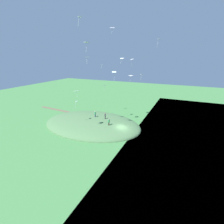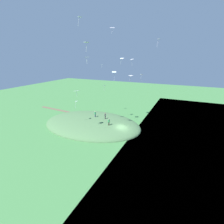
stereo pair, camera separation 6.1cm
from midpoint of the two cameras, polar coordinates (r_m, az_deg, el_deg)
ground_plane at (r=40.10m, az=3.57°, el=-7.24°), size 160.00×160.00×0.00m
grass_hill at (r=45.16m, az=-6.90°, el=-4.29°), size 26.64×18.75×4.16m
dirt_path at (r=59.13m, az=-17.33°, el=0.55°), size 17.60×2.59×0.04m
person_walking_path at (r=44.22m, az=-5.75°, el=-0.49°), size 0.48×0.48×1.59m
person_with_child at (r=39.45m, az=-1.05°, el=-3.14°), size 0.52×0.52×1.70m
person_watching_kites at (r=42.93m, az=-2.31°, el=-1.10°), size 0.50×0.50×1.60m
kite_0 at (r=34.87m, az=-11.86°, el=7.10°), size 1.11×1.25×1.34m
kite_1 at (r=33.03m, az=-8.68°, el=22.38°), size 0.97×1.12×1.76m
kite_2 at (r=38.65m, az=-10.92°, el=29.15°), size 0.91×1.00×1.79m
kite_3 at (r=44.89m, az=10.11°, el=12.38°), size 0.78×0.61×1.65m
kite_4 at (r=45.40m, az=6.90°, el=17.38°), size 1.27×1.33×1.88m
kite_5 at (r=35.07m, az=6.52°, el=12.18°), size 0.85×1.02×1.30m
kite_6 at (r=40.42m, az=0.09°, el=26.85°), size 1.28×1.10×1.32m
kite_7 at (r=40.54m, az=-2.60°, el=8.92°), size 0.63×0.75×1.25m
kite_8 at (r=35.91m, az=3.43°, el=17.73°), size 0.77×0.54×1.35m
kite_9 at (r=36.93m, az=-8.51°, el=17.96°), size 0.94×0.93×1.45m
kite_10 at (r=34.04m, az=15.71°, el=22.74°), size 0.51×0.67×1.41m
kite_11 at (r=40.11m, az=-12.08°, el=3.40°), size 0.50×0.67×1.72m
kite_12 at (r=40.69m, az=0.77°, el=13.38°), size 1.22×1.09×2.20m
kite_13 at (r=48.78m, az=-3.52°, el=15.78°), size 0.75×0.65×1.00m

